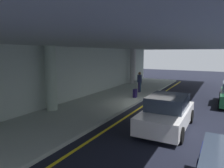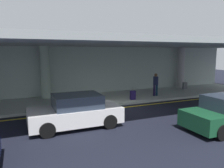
% 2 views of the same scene
% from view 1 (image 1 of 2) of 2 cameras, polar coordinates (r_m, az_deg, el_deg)
% --- Properties ---
extents(ground_plane, '(60.00, 60.00, 0.00)m').
position_cam_1_polar(ground_plane, '(13.74, 10.65, -5.98)').
color(ground_plane, black).
extents(sidewalk, '(26.00, 4.20, 0.15)m').
position_cam_1_polar(sidewalk, '(14.91, -0.81, -4.39)').
color(sidewalk, '#A4AEA4').
rests_on(sidewalk, ground).
extents(lane_stripe_yellow, '(26.00, 0.14, 0.01)m').
position_cam_1_polar(lane_stripe_yellow, '(13.88, 8.71, -5.76)').
color(lane_stripe_yellow, yellow).
rests_on(lane_stripe_yellow, ground).
extents(support_column_center, '(0.63, 0.63, 3.65)m').
position_cam_1_polar(support_column_center, '(12.30, -16.29, 1.50)').
color(support_column_center, '#9FB2A2').
rests_on(support_column_center, sidewalk).
extents(support_column_right_mid, '(0.63, 0.63, 3.65)m').
position_cam_1_polar(support_column_right_mid, '(22.46, 5.65, 4.82)').
color(support_column_right_mid, '#AAA8A9').
rests_on(support_column_right_mid, sidewalk).
extents(ceiling_overhang, '(28.00, 13.20, 0.30)m').
position_cam_1_polar(ceiling_overhang, '(14.31, 0.94, 10.70)').
color(ceiling_overhang, '#939A99').
rests_on(ceiling_overhang, support_column_far_left).
extents(terminal_back_wall, '(26.00, 0.30, 3.80)m').
position_cam_1_polar(terminal_back_wall, '(15.81, -7.99, 2.97)').
color(terminal_back_wall, '#ACBBB2').
rests_on(terminal_back_wall, ground).
extents(car_white, '(4.10, 1.92, 1.50)m').
position_cam_1_polar(car_white, '(9.84, 14.74, -7.63)').
color(car_white, silver).
rests_on(car_white, ground).
extents(traveler_with_luggage, '(0.38, 0.38, 1.68)m').
position_cam_1_polar(traveler_with_luggage, '(17.55, 7.50, 0.94)').
color(traveler_with_luggage, '#1D143C').
rests_on(traveler_with_luggage, sidewalk).
extents(suitcase_upright_primary, '(0.36, 0.22, 0.90)m').
position_cam_1_polar(suitcase_upright_primary, '(21.90, 7.71, 0.71)').
color(suitcase_upright_primary, '#575B62').
rests_on(suitcase_upright_primary, sidewalk).
extents(suitcase_upright_secondary, '(0.36, 0.22, 0.90)m').
position_cam_1_polar(suitcase_upright_secondary, '(15.45, 6.31, -2.52)').
color(suitcase_upright_secondary, '#1C1347').
rests_on(suitcase_upright_secondary, sidewalk).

